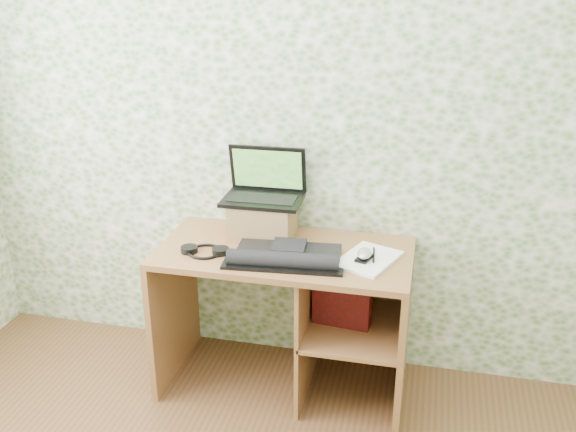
% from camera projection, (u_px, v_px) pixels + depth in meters
% --- Properties ---
extents(wall_back, '(3.50, 0.00, 3.50)m').
position_uv_depth(wall_back, '(299.00, 121.00, 3.10)').
color(wall_back, white).
rests_on(wall_back, ground).
extents(desk, '(1.20, 0.60, 0.75)m').
position_uv_depth(desk, '(301.00, 299.00, 3.14)').
color(desk, brown).
rests_on(desk, floor).
extents(riser, '(0.31, 0.26, 0.18)m').
position_uv_depth(riser, '(263.00, 219.00, 3.15)').
color(riser, olive).
rests_on(riser, desk).
extents(laptop, '(0.39, 0.27, 0.26)m').
position_uv_depth(laptop, '(265.00, 187.00, 3.14)').
color(laptop, black).
rests_on(laptop, riser).
extents(keyboard, '(0.55, 0.32, 0.08)m').
position_uv_depth(keyboard, '(286.00, 256.00, 2.91)').
color(keyboard, black).
rests_on(keyboard, desk).
extents(headphones, '(0.23, 0.18, 0.03)m').
position_uv_depth(headphones, '(205.00, 251.00, 2.99)').
color(headphones, black).
rests_on(headphones, desk).
extents(notepad, '(0.31, 0.37, 0.01)m').
position_uv_depth(notepad, '(368.00, 259.00, 2.92)').
color(notepad, white).
rests_on(notepad, desk).
extents(mouse, '(0.09, 0.12, 0.04)m').
position_uv_depth(mouse, '(364.00, 256.00, 2.89)').
color(mouse, silver).
rests_on(mouse, notepad).
extents(pen, '(0.02, 0.16, 0.01)m').
position_uv_depth(pen, '(374.00, 255.00, 2.93)').
color(pen, black).
rests_on(pen, notepad).
extents(red_box, '(0.28, 0.12, 0.33)m').
position_uv_depth(red_box, '(343.00, 293.00, 3.04)').
color(red_box, maroon).
rests_on(red_box, desk).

